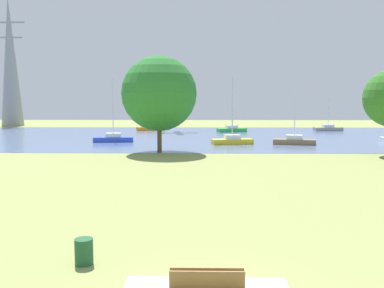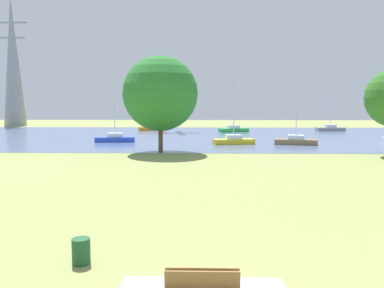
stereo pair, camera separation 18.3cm
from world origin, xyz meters
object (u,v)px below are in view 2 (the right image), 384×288
Objects in this scene: sailboat_orange at (152,128)px; sailboat_brown at (296,141)px; sailboat_green at (234,129)px; electricity_pylon at (13,62)px; sailboat_gray at (330,128)px; bench_facing_water at (202,285)px; litter_bin at (81,251)px; sailboat_blue at (115,138)px; sailboat_yellow at (234,140)px; tree_mid_shore at (160,94)px.

sailboat_orange is 1.22× the size of sailboat_brown.
sailboat_green is 0.21× the size of electricity_pylon.
electricity_pylon reaches higher than sailboat_gray.
bench_facing_water is 4.45m from litter_bin.
bench_facing_water is 42.13m from sailboat_blue.
sailboat_yellow is 7.18m from sailboat_brown.
sailboat_blue is 45.69m from electricity_pylon.
sailboat_orange reaches higher than sailboat_gray.
sailboat_blue is (-15.93, -17.22, 0.03)m from sailboat_green.
sailboat_green is 0.58× the size of tree_mid_shore.
sailboat_green is at bearing -170.32° from sailboat_gray.
sailboat_brown is at bearing -115.66° from sailboat_gray.
bench_facing_water is at bearing -105.81° from sailboat_brown.
sailboat_gray reaches higher than bench_facing_water.
electricity_pylon reaches higher than sailboat_brown.
tree_mid_shore is (-4.15, 30.64, 5.29)m from bench_facing_water.
sailboat_orange is 31.51m from tree_mid_shore.
sailboat_gray is (25.40, 58.34, 0.05)m from litter_bin.
litter_bin is at bearing -113.53° from sailboat_gray.
sailboat_blue is (-10.84, 40.72, 0.00)m from bench_facing_water.
sailboat_gray reaches higher than litter_bin.
sailboat_yellow is 19.61m from sailboat_green.
sailboat_gray reaches higher than sailboat_brown.
sailboat_yellow reaches higher than bench_facing_water.
sailboat_orange reaches higher than litter_bin.
sailboat_brown is 0.94× the size of sailboat_green.
sailboat_brown is at bearing -6.80° from sailboat_blue.
sailboat_yellow is at bearing -40.55° from electricity_pylon.
sailboat_brown is at bearing 26.64° from tree_mid_shore.
sailboat_yellow is 0.30× the size of electricity_pylon.
bench_facing_water is 0.23× the size of sailboat_blue.
litter_bin is at bearing -85.18° from sailboat_orange.
tree_mid_shore is at bearing -153.36° from sailboat_brown.
sailboat_blue is 0.30× the size of electricity_pylon.
electricity_pylon reaches higher than bench_facing_water.
tree_mid_shore is 56.44m from electricity_pylon.
sailboat_yellow is 28.75m from sailboat_gray.
sailboat_orange is 20.76m from sailboat_blue.
sailboat_yellow is at bearing 44.87° from tree_mid_shore.
sailboat_orange is at bearing -23.83° from electricity_pylon.
electricity_pylon is (-35.01, 72.21, 12.65)m from litter_bin.
sailboat_orange is 0.67× the size of tree_mid_shore.
litter_bin is at bearing -79.49° from sailboat_blue.
bench_facing_water is 0.33× the size of sailboat_green.
sailboat_green is at bearing 84.98° from bench_facing_water.
electricity_pylon reaches higher than sailboat_orange.
sailboat_orange is (-4.97, 58.94, 0.05)m from litter_bin.
sailboat_yellow is 26.09m from sailboat_orange.
sailboat_green is (8.82, 55.51, 0.05)m from litter_bin.
sailboat_green is at bearing 106.09° from sailboat_brown.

